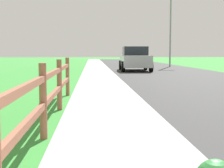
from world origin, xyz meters
TOP-DOWN VIEW (x-y plane):
  - ground_plane at (0.00, 25.00)m, footprint 120.00×120.00m
  - road_asphalt at (3.50, 27.00)m, footprint 7.00×66.00m
  - curb_concrete at (-3.00, 27.00)m, footprint 6.00×66.00m
  - grass_verge at (-4.50, 27.00)m, footprint 5.00×66.00m
  - rail_fence at (-2.11, 4.06)m, footprint 0.11×10.05m
  - parked_suv_silver at (1.62, 22.22)m, footprint 2.15×4.45m
  - street_lamp at (5.63, 28.34)m, footprint 1.17×0.20m

SIDE VIEW (x-z plane):
  - ground_plane at x=0.00m, z-range 0.00..0.00m
  - road_asphalt at x=3.50m, z-range 0.00..0.01m
  - curb_concrete at x=-3.00m, z-range 0.00..0.01m
  - grass_verge at x=-4.50m, z-range 0.00..0.01m
  - rail_fence at x=-2.11m, z-range 0.09..1.22m
  - parked_suv_silver at x=1.62m, z-range -0.02..1.66m
  - street_lamp at x=5.63m, z-range 0.61..7.36m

